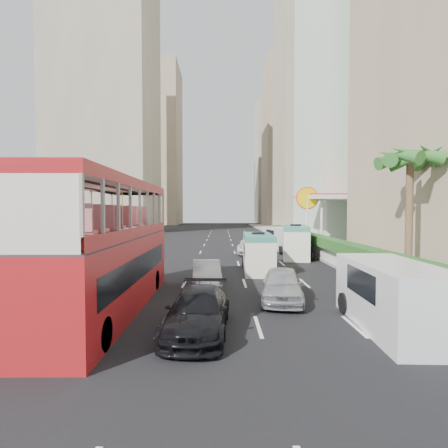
{
  "coord_description": "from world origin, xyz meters",
  "views": [
    {
      "loc": [
        -1.61,
        -13.44,
        3.84
      ],
      "look_at": [
        -1.5,
        4.0,
        3.2
      ],
      "focal_mm": 28.0,
      "sensor_mm": 36.0,
      "label": 1
    }
  ],
  "objects_px": {
    "car_silver_lane_a": "(207,286)",
    "panel_van_near": "(393,296)",
    "minibus_far": "(296,242)",
    "palm_tree": "(409,220)",
    "car_black": "(198,333)",
    "panel_van_far": "(280,238)",
    "car_silver_lane_b": "(282,301)",
    "van_asset": "(252,254)",
    "shell_station": "(332,222)",
    "double_decker_bus": "(108,245)",
    "minibus_near": "(258,253)"
  },
  "relations": [
    {
      "from": "van_asset",
      "to": "panel_van_far",
      "type": "xyz_separation_m",
      "value": [
        3.26,
        4.48,
        1.07
      ]
    },
    {
      "from": "car_silver_lane_a",
      "to": "shell_station",
      "type": "distance_m",
      "value": 22.66
    },
    {
      "from": "car_silver_lane_a",
      "to": "car_black",
      "type": "bearing_deg",
      "value": -93.93
    },
    {
      "from": "panel_van_far",
      "to": "palm_tree",
      "type": "distance_m",
      "value": 18.67
    },
    {
      "from": "panel_van_near",
      "to": "palm_tree",
      "type": "height_order",
      "value": "palm_tree"
    },
    {
      "from": "panel_van_far",
      "to": "shell_station",
      "type": "xyz_separation_m",
      "value": [
        5.63,
        0.79,
        1.68
      ]
    },
    {
      "from": "van_asset",
      "to": "minibus_far",
      "type": "xyz_separation_m",
      "value": [
        3.41,
        -2.33,
        1.31
      ]
    },
    {
      "from": "car_silver_lane_b",
      "to": "van_asset",
      "type": "height_order",
      "value": "van_asset"
    },
    {
      "from": "car_black",
      "to": "minibus_far",
      "type": "bearing_deg",
      "value": 72.5
    },
    {
      "from": "panel_van_near",
      "to": "panel_van_far",
      "type": "distance_m",
      "value": 24.42
    },
    {
      "from": "car_silver_lane_a",
      "to": "car_silver_lane_b",
      "type": "xyz_separation_m",
      "value": [
        3.35,
        -2.95,
        0.0
      ]
    },
    {
      "from": "car_silver_lane_a",
      "to": "panel_van_near",
      "type": "xyz_separation_m",
      "value": [
        6.37,
        -6.43,
        1.08
      ]
    },
    {
      "from": "minibus_far",
      "to": "palm_tree",
      "type": "relative_size",
      "value": 0.93
    },
    {
      "from": "van_asset",
      "to": "panel_van_near",
      "type": "bearing_deg",
      "value": -74.4
    },
    {
      "from": "car_silver_lane_b",
      "to": "shell_station",
      "type": "height_order",
      "value": "shell_station"
    },
    {
      "from": "car_black",
      "to": "minibus_far",
      "type": "relative_size",
      "value": 0.78
    },
    {
      "from": "van_asset",
      "to": "car_black",
      "type": "bearing_deg",
      "value": -92.33
    },
    {
      "from": "panel_van_near",
      "to": "shell_station",
      "type": "bearing_deg",
      "value": 78.92
    },
    {
      "from": "double_decker_bus",
      "to": "car_black",
      "type": "xyz_separation_m",
      "value": [
        3.63,
        -2.53,
        -2.53
      ]
    },
    {
      "from": "van_asset",
      "to": "panel_van_far",
      "type": "distance_m",
      "value": 5.64
    },
    {
      "from": "panel_van_far",
      "to": "panel_van_near",
      "type": "bearing_deg",
      "value": -100.71
    },
    {
      "from": "car_black",
      "to": "van_asset",
      "type": "xyz_separation_m",
      "value": [
        3.47,
        20.26,
        0.0
      ]
    },
    {
      "from": "car_silver_lane_a",
      "to": "car_black",
      "type": "height_order",
      "value": "car_black"
    },
    {
      "from": "van_asset",
      "to": "shell_station",
      "type": "relative_size",
      "value": 0.65
    },
    {
      "from": "car_silver_lane_b",
      "to": "minibus_near",
      "type": "relative_size",
      "value": 0.79
    },
    {
      "from": "car_black",
      "to": "panel_van_near",
      "type": "relative_size",
      "value": 0.86
    },
    {
      "from": "car_silver_lane_a",
      "to": "shell_station",
      "type": "xyz_separation_m",
      "value": [
        12.39,
        18.78,
        2.75
      ]
    },
    {
      "from": "van_asset",
      "to": "panel_van_far",
      "type": "bearing_deg",
      "value": 61.31
    },
    {
      "from": "car_silver_lane_a",
      "to": "panel_van_near",
      "type": "relative_size",
      "value": 0.74
    },
    {
      "from": "minibus_far",
      "to": "palm_tree",
      "type": "height_order",
      "value": "palm_tree"
    },
    {
      "from": "car_silver_lane_b",
      "to": "minibus_far",
      "type": "height_order",
      "value": "minibus_far"
    },
    {
      "from": "panel_van_near",
      "to": "shell_station",
      "type": "relative_size",
      "value": 0.67
    },
    {
      "from": "car_silver_lane_b",
      "to": "shell_station",
      "type": "bearing_deg",
      "value": 75.94
    },
    {
      "from": "car_black",
      "to": "panel_van_far",
      "type": "relative_size",
      "value": 0.86
    },
    {
      "from": "car_silver_lane_b",
      "to": "panel_van_far",
      "type": "bearing_deg",
      "value": 89.28
    },
    {
      "from": "minibus_far",
      "to": "shell_station",
      "type": "xyz_separation_m",
      "value": [
        5.48,
        7.6,
        1.44
      ]
    },
    {
      "from": "minibus_far",
      "to": "panel_van_near",
      "type": "height_order",
      "value": "minibus_far"
    },
    {
      "from": "car_silver_lane_a",
      "to": "minibus_far",
      "type": "height_order",
      "value": "minibus_far"
    },
    {
      "from": "van_asset",
      "to": "car_silver_lane_b",
      "type": "bearing_deg",
      "value": -83.12
    },
    {
      "from": "car_silver_lane_a",
      "to": "shell_station",
      "type": "bearing_deg",
      "value": 52.43
    },
    {
      "from": "minibus_far",
      "to": "panel_van_far",
      "type": "relative_size",
      "value": 1.11
    },
    {
      "from": "car_silver_lane_b",
      "to": "minibus_far",
      "type": "bearing_deg",
      "value": 84.39
    },
    {
      "from": "double_decker_bus",
      "to": "palm_tree",
      "type": "distance_m",
      "value": 14.39
    },
    {
      "from": "double_decker_bus",
      "to": "panel_van_near",
      "type": "distance_m",
      "value": 10.32
    },
    {
      "from": "palm_tree",
      "to": "shell_station",
      "type": "bearing_deg",
      "value": 83.4
    },
    {
      "from": "double_decker_bus",
      "to": "panel_van_near",
      "type": "bearing_deg",
      "value": -12.48
    },
    {
      "from": "double_decker_bus",
      "to": "car_silver_lane_b",
      "type": "distance_m",
      "value": 7.51
    },
    {
      "from": "car_silver_lane_b",
      "to": "van_asset",
      "type": "bearing_deg",
      "value": 98.02
    },
    {
      "from": "car_silver_lane_b",
      "to": "minibus_near",
      "type": "xyz_separation_m",
      "value": [
        -0.24,
        7.59,
        1.18
      ]
    },
    {
      "from": "minibus_near",
      "to": "shell_station",
      "type": "bearing_deg",
      "value": 58.96
    }
  ]
}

